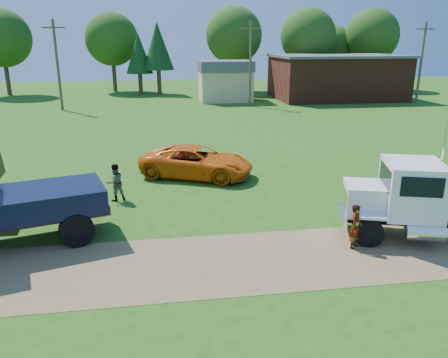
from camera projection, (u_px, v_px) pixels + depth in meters
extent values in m
plane|color=#214E11|center=(286.00, 258.00, 14.73)|extent=(140.00, 140.00, 0.00)
cube|color=brown|center=(286.00, 258.00, 14.72)|extent=(120.00, 4.20, 0.01)
cube|color=black|center=(441.00, 220.00, 15.94)|extent=(6.93, 2.86, 0.28)
cylinder|color=black|center=(369.00, 233.00, 15.44)|extent=(1.07, 0.61, 1.02)
cylinder|color=black|center=(369.00, 233.00, 15.44)|extent=(0.44, 0.43, 0.36)
cylinder|color=black|center=(360.00, 212.00, 17.31)|extent=(1.07, 0.61, 1.02)
cylinder|color=black|center=(360.00, 212.00, 17.31)|extent=(0.44, 0.43, 0.36)
cube|color=white|center=(368.00, 198.00, 16.08)|extent=(2.06, 2.00, 1.12)
cube|color=white|center=(345.00, 199.00, 16.21)|extent=(0.47, 1.36, 0.93)
cube|color=white|center=(342.00, 215.00, 16.42)|extent=(0.75, 2.09, 0.28)
cube|color=white|center=(412.00, 188.00, 15.74)|extent=(2.51, 2.70, 1.95)
cube|color=black|center=(386.00, 176.00, 15.74)|extent=(0.58, 1.79, 0.79)
cube|color=black|center=(422.00, 187.00, 14.55)|extent=(1.35, 0.44, 0.70)
cube|color=black|center=(406.00, 169.00, 16.68)|extent=(1.35, 0.44, 0.70)
cube|color=white|center=(370.00, 217.00, 15.25)|extent=(1.19, 0.72, 0.09)
cube|color=white|center=(362.00, 197.00, 17.13)|extent=(1.19, 0.72, 0.09)
cylinder|color=white|center=(425.00, 233.00, 15.07)|extent=(1.41, 0.91, 0.56)
cylinder|color=white|center=(440.00, 179.00, 16.01)|extent=(0.16, 0.16, 4.28)
cylinder|color=black|center=(77.00, 230.00, 15.40)|extent=(1.27, 0.71, 1.21)
cylinder|color=black|center=(77.00, 230.00, 15.40)|extent=(0.52, 0.51, 0.43)
cylinder|color=black|center=(69.00, 208.00, 17.41)|extent=(1.27, 0.71, 1.21)
cylinder|color=black|center=(69.00, 208.00, 17.41)|extent=(0.52, 0.51, 0.43)
cube|color=black|center=(48.00, 200.00, 15.83)|extent=(4.42, 3.52, 0.88)
imported|color=#DE600A|center=(197.00, 162.00, 23.23)|extent=(6.53, 4.86, 1.65)
cylinder|color=black|center=(434.00, 193.00, 19.48)|extent=(1.04, 0.53, 0.99)
cube|color=black|center=(433.00, 181.00, 17.73)|extent=(0.14, 0.14, 0.99)
imported|color=#999999|center=(356.00, 227.00, 15.20)|extent=(0.69, 0.69, 1.61)
imported|color=#999999|center=(115.00, 182.00, 19.77)|extent=(1.04, 0.97, 1.72)
cube|color=brown|center=(336.00, 78.00, 54.20)|extent=(15.00, 10.00, 5.00)
cube|color=#515055|center=(338.00, 56.00, 53.39)|extent=(15.40, 10.40, 0.30)
cube|color=tan|center=(225.00, 86.00, 52.43)|extent=(6.00, 5.00, 3.60)
cube|color=#515055|center=(225.00, 66.00, 51.73)|extent=(6.20, 5.40, 1.20)
cylinder|color=#4A3D29|center=(58.00, 66.00, 44.35)|extent=(0.28, 0.28, 9.00)
cube|color=#4A3D29|center=(53.00, 28.00, 43.23)|extent=(2.20, 0.14, 0.14)
cylinder|color=#4A3D29|center=(250.00, 64.00, 47.18)|extent=(0.28, 0.28, 9.00)
cube|color=#4A3D29|center=(251.00, 28.00, 46.06)|extent=(2.20, 0.14, 0.14)
cylinder|color=#4A3D29|center=(421.00, 63.00, 50.01)|extent=(0.28, 0.28, 9.00)
cube|color=#4A3D29|center=(426.00, 29.00, 48.89)|extent=(2.20, 0.14, 0.14)
cylinder|color=#3A2417|center=(8.00, 80.00, 57.60)|extent=(0.56, 0.56, 3.92)
sphere|color=#1E4511|center=(2.00, 38.00, 55.99)|extent=(7.38, 7.38, 7.38)
cylinder|color=#3A2417|center=(115.00, 78.00, 61.86)|extent=(0.56, 0.56, 3.84)
sphere|color=#1E4511|center=(112.00, 39.00, 60.28)|extent=(7.25, 7.25, 7.25)
cylinder|color=#3A2417|center=(159.00, 82.00, 58.79)|extent=(0.56, 0.56, 3.28)
cone|color=#0F3317|center=(158.00, 46.00, 57.38)|extent=(4.12, 4.12, 6.09)
cylinder|color=#3A2417|center=(234.00, 77.00, 61.78)|extent=(0.56, 0.56, 4.11)
sphere|color=#1E4511|center=(234.00, 35.00, 60.09)|extent=(7.74, 7.74, 7.74)
cylinder|color=#3A2417|center=(306.00, 77.00, 62.36)|extent=(0.56, 0.56, 4.05)
sphere|color=#1E4511|center=(308.00, 36.00, 60.69)|extent=(7.63, 7.63, 7.63)
cylinder|color=#3A2417|center=(368.00, 75.00, 65.09)|extent=(0.56, 0.56, 4.09)
sphere|color=#1E4511|center=(372.00, 36.00, 63.40)|extent=(7.72, 7.72, 7.72)
cylinder|color=#3A2417|center=(141.00, 84.00, 58.83)|extent=(0.56, 0.56, 2.80)
cone|color=#0F3317|center=(139.00, 53.00, 57.62)|extent=(3.52, 3.52, 5.21)
cylinder|color=#3A2417|center=(331.00, 77.00, 67.45)|extent=(0.56, 0.56, 3.26)
sphere|color=#1E4511|center=(333.00, 47.00, 66.10)|extent=(6.15, 6.15, 6.15)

